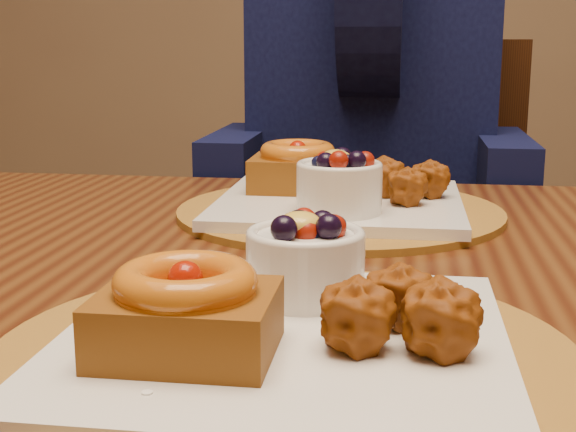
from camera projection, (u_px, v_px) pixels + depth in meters
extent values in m
cube|color=#37160A|center=(320.00, 288.00, 0.73)|extent=(1.60, 0.90, 0.04)
cylinder|color=brown|center=(284.00, 356.00, 0.51)|extent=(0.38, 0.38, 0.01)
cube|color=white|center=(284.00, 341.00, 0.51)|extent=(0.28, 0.28, 0.01)
cube|color=#4C1E07|center=(187.00, 323.00, 0.47)|extent=(0.10, 0.08, 0.04)
torus|color=#B54D0B|center=(185.00, 282.00, 0.47)|extent=(0.08, 0.08, 0.02)
sphere|color=#8E1302|center=(185.00, 278.00, 0.47)|extent=(0.02, 0.02, 0.02)
sphere|color=#843709|center=(398.00, 298.00, 0.52)|extent=(0.04, 0.04, 0.04)
sphere|color=#843709|center=(355.00, 319.00, 0.48)|extent=(0.04, 0.04, 0.04)
sphere|color=#843709|center=(439.00, 323.00, 0.47)|extent=(0.04, 0.04, 0.04)
cylinder|color=white|center=(305.00, 266.00, 0.57)|extent=(0.08, 0.08, 0.05)
torus|color=white|center=(306.00, 234.00, 0.57)|extent=(0.08, 0.08, 0.01)
ellipsoid|color=gold|center=(300.00, 223.00, 0.57)|extent=(0.03, 0.03, 0.02)
cylinder|color=brown|center=(340.00, 212.00, 0.94)|extent=(0.38, 0.38, 0.01)
cube|color=white|center=(340.00, 203.00, 0.94)|extent=(0.28, 0.28, 0.01)
cube|color=#4C1E07|center=(298.00, 173.00, 0.98)|extent=(0.11, 0.09, 0.04)
torus|color=#B54D0B|center=(298.00, 151.00, 0.98)|extent=(0.09, 0.09, 0.02)
sphere|color=#8E1302|center=(298.00, 150.00, 0.98)|extent=(0.02, 0.02, 0.02)
sphere|color=#843709|center=(406.00, 187.00, 0.89)|extent=(0.04, 0.04, 0.04)
sphere|color=#843709|center=(384.00, 179.00, 0.95)|extent=(0.04, 0.04, 0.04)
sphere|color=#843709|center=(429.00, 180.00, 0.94)|extent=(0.04, 0.04, 0.04)
cylinder|color=white|center=(339.00, 189.00, 0.85)|extent=(0.09, 0.09, 0.05)
torus|color=white|center=(339.00, 165.00, 0.85)|extent=(0.09, 0.09, 0.01)
ellipsoid|color=gold|center=(336.00, 158.00, 0.85)|extent=(0.03, 0.03, 0.02)
cube|color=black|center=(400.00, 327.00, 1.38)|extent=(0.48, 0.48, 0.04)
cylinder|color=black|center=(294.00, 403.00, 1.64)|extent=(0.04, 0.04, 0.45)
cylinder|color=black|center=(492.00, 411.00, 1.61)|extent=(0.04, 0.04, 0.45)
cube|color=black|center=(399.00, 169.00, 1.53)|extent=(0.46, 0.05, 0.48)
cube|color=black|center=(371.00, 137.00, 1.42)|extent=(0.41, 0.22, 0.59)
cube|color=black|center=(238.00, 155.00, 1.34)|extent=(0.08, 0.29, 0.08)
cube|color=black|center=(503.00, 161.00, 1.28)|extent=(0.08, 0.29, 0.08)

